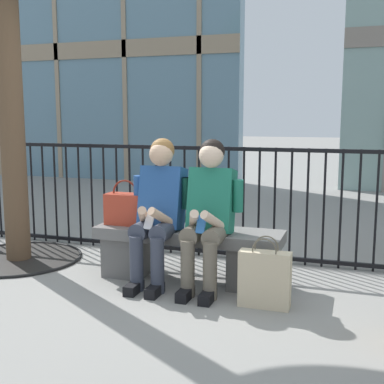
% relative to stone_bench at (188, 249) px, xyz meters
% --- Properties ---
extents(ground_plane, '(60.00, 60.00, 0.00)m').
position_rel_stone_bench_xyz_m(ground_plane, '(0.00, 0.00, -0.27)').
color(ground_plane, gray).
extents(stone_bench, '(1.60, 0.44, 0.45)m').
position_rel_stone_bench_xyz_m(stone_bench, '(0.00, 0.00, 0.00)').
color(stone_bench, slate).
rests_on(stone_bench, ground).
extents(seated_person_with_phone, '(0.52, 0.66, 1.21)m').
position_rel_stone_bench_xyz_m(seated_person_with_phone, '(-0.22, -0.13, 0.38)').
color(seated_person_with_phone, '#383D4C').
rests_on(seated_person_with_phone, ground).
extents(seated_person_companion, '(0.52, 0.66, 1.21)m').
position_rel_stone_bench_xyz_m(seated_person_companion, '(0.22, -0.13, 0.38)').
color(seated_person_companion, '#6B6051').
rests_on(seated_person_companion, ground).
extents(handbag_on_bench, '(0.34, 0.17, 0.40)m').
position_rel_stone_bench_xyz_m(handbag_on_bench, '(-0.58, -0.01, 0.32)').
color(handbag_on_bench, '#B23823').
rests_on(handbag_on_bench, stone_bench).
extents(shopping_bag, '(0.38, 0.13, 0.53)m').
position_rel_stone_bench_xyz_m(shopping_bag, '(0.73, -0.40, -0.05)').
color(shopping_bag, beige).
rests_on(shopping_bag, ground).
extents(plaza_railing, '(8.47, 0.04, 1.10)m').
position_rel_stone_bench_xyz_m(plaza_railing, '(-0.00, 0.76, 0.29)').
color(plaza_railing, black).
rests_on(plaza_railing, ground).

